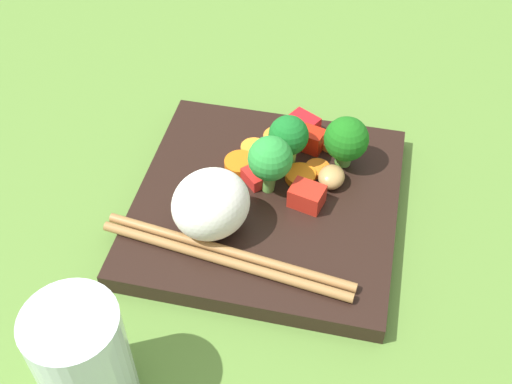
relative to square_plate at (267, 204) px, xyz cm
name	(u,v)px	position (x,y,z in cm)	size (l,w,h in cm)	color
ground_plane	(266,217)	(0.00, 0.00, -1.94)	(110.00, 110.00, 2.00)	#577F33
square_plate	(267,204)	(0.00, 0.00, 0.00)	(24.14, 24.14, 1.87)	black
rice_mound	(211,204)	(4.61, -4.01, 4.02)	(7.02, 6.37, 6.16)	white
broccoli_floret_0	(289,136)	(-5.13, 1.00, 4.26)	(3.87, 3.87, 5.41)	#7BBE4D
broccoli_floret_1	(273,160)	(-1.31, 0.27, 4.63)	(4.16, 4.16, 5.94)	#5C953F
broccoli_floret_2	(346,140)	(-5.99, 6.39, 4.10)	(4.29, 4.29, 5.52)	#5A9338
carrot_slice_0	(318,168)	(-4.57, 4.07, 1.19)	(2.40, 2.40, 0.50)	orange
carrot_slice_1	(300,176)	(-3.09, 2.64, 1.31)	(2.96, 2.96, 0.75)	orange
carrot_slice_2	(278,137)	(-8.08, -0.52, 1.20)	(3.04, 3.04, 0.54)	orange
carrot_slice_3	(332,143)	(-8.35, 4.91, 1.30)	(2.34, 2.34, 0.72)	orange
carrot_slice_4	(254,148)	(-5.98, -2.58, 1.22)	(2.63, 2.63, 0.56)	orange
carrot_slice_5	(240,163)	(-3.51, -3.37, 1.30)	(3.14, 3.14, 0.72)	orange
pepper_chunk_0	(307,194)	(-0.33, 3.73, 1.96)	(3.00, 2.33, 2.04)	red
pepper_chunk_1	(255,177)	(-1.77, -1.50, 1.55)	(2.47, 1.82, 1.24)	red
pepper_chunk_2	(303,126)	(-9.62, 1.71, 1.92)	(2.94, 2.35, 1.97)	red
pepper_chunk_3	(312,140)	(-7.54, 2.96, 2.03)	(2.30, 1.96, 2.19)	red
chicken_piece_0	(268,158)	(-4.51, -0.84, 1.61)	(2.42, 1.99, 1.34)	tan
chicken_piece_1	(331,177)	(-3.01, 5.59, 1.87)	(2.87, 2.48, 1.87)	tan
chopstick_pair	(226,256)	(7.81, -1.93, 1.36)	(4.80, 22.71, 0.85)	#9D6F3E
drinking_glass	(82,358)	(20.84, -9.01, 4.08)	(6.78, 6.78, 10.03)	silver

